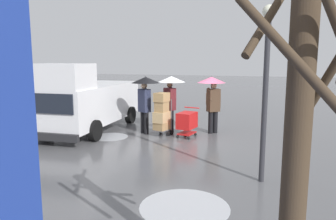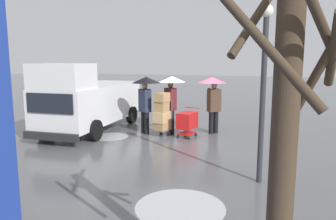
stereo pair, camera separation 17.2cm
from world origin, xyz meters
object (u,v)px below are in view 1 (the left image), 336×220
object	(u,v)px
street_lamp	(266,76)
shopping_cart_vendor	(187,121)
cargo_van_parked_right	(88,101)
pedestrian_pink_side	(145,91)
bare_tree_near	(297,151)
pedestrian_white_side	(170,90)
hand_dolly_boxes	(162,113)
pedestrian_black_side	(212,91)

from	to	relation	value
street_lamp	shopping_cart_vendor	bearing A→B (deg)	-53.07
cargo_van_parked_right	shopping_cart_vendor	xyz separation A→B (m)	(-3.86, -0.21, -0.61)
cargo_van_parked_right	pedestrian_pink_side	bearing A→B (deg)	-174.50
bare_tree_near	street_lamp	world-z (taller)	street_lamp
cargo_van_parked_right	pedestrian_white_side	size ratio (longest dim) A/B	2.53
bare_tree_near	street_lamp	xyz separation A→B (m)	(0.37, -4.19, 0.47)
shopping_cart_vendor	hand_dolly_boxes	xyz separation A→B (m)	(0.90, 0.10, 0.27)
cargo_van_parked_right	bare_tree_near	size ratio (longest dim) A/B	1.55
cargo_van_parked_right	street_lamp	xyz separation A→B (m)	(-6.53, 3.34, 1.19)
pedestrian_white_side	bare_tree_near	xyz separation A→B (m)	(-3.89, 8.47, 0.33)
shopping_cart_vendor	hand_dolly_boxes	bearing A→B (deg)	6.58
pedestrian_black_side	shopping_cart_vendor	bearing A→B (deg)	50.27
cargo_van_parked_right	bare_tree_near	bearing A→B (deg)	132.52
cargo_van_parked_right	hand_dolly_boxes	bearing A→B (deg)	-177.89
pedestrian_pink_side	pedestrian_white_side	size ratio (longest dim) A/B	1.00
bare_tree_near	street_lamp	size ratio (longest dim) A/B	0.91
pedestrian_black_side	pedestrian_pink_side	bearing A→B (deg)	20.56
shopping_cart_vendor	street_lamp	world-z (taller)	street_lamp
bare_tree_near	street_lamp	distance (m)	4.23
pedestrian_pink_side	bare_tree_near	bearing A→B (deg)	120.84
shopping_cart_vendor	bare_tree_near	xyz separation A→B (m)	(-3.04, 7.74, 1.33)
pedestrian_white_side	bare_tree_near	size ratio (longest dim) A/B	0.61
pedestrian_pink_side	hand_dolly_boxes	bearing A→B (deg)	170.77
bare_tree_near	street_lamp	bearing A→B (deg)	-84.92
hand_dolly_boxes	pedestrian_pink_side	size ratio (longest dim) A/B	0.73
pedestrian_black_side	street_lamp	size ratio (longest dim) A/B	0.56
pedestrian_pink_side	bare_tree_near	world-z (taller)	bare_tree_near
pedestrian_black_side	street_lamp	bearing A→B (deg)	113.74
shopping_cart_vendor	hand_dolly_boxes	world-z (taller)	hand_dolly_boxes
pedestrian_pink_side	bare_tree_near	distance (m)	9.03
pedestrian_pink_side	cargo_van_parked_right	bearing A→B (deg)	5.50
pedestrian_black_side	hand_dolly_boxes	bearing A→B (deg)	30.95
hand_dolly_boxes	pedestrian_pink_side	distance (m)	1.02
street_lamp	hand_dolly_boxes	bearing A→B (deg)	-43.98
shopping_cart_vendor	pedestrian_black_side	size ratio (longest dim) A/B	0.47
cargo_van_parked_right	pedestrian_black_side	world-z (taller)	cargo_van_parked_right
shopping_cart_vendor	pedestrian_pink_side	world-z (taller)	pedestrian_pink_side
pedestrian_white_side	bare_tree_near	world-z (taller)	bare_tree_near
cargo_van_parked_right	pedestrian_white_side	xyz separation A→B (m)	(-3.01, -0.94, 0.39)
bare_tree_near	pedestrian_black_side	bearing A→B (deg)	-74.94
pedestrian_pink_side	shopping_cart_vendor	bearing A→B (deg)	179.77
shopping_cart_vendor	pedestrian_white_side	world-z (taller)	pedestrian_white_side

